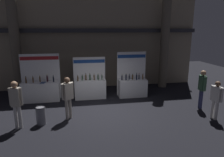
# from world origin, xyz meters

# --- Properties ---
(ground_plane) EXTENTS (26.62, 26.62, 0.00)m
(ground_plane) POSITION_xyz_m (0.00, 0.00, 0.00)
(ground_plane) COLOR black
(hall_colonnade) EXTENTS (13.31, 1.23, 6.52)m
(hall_colonnade) POSITION_xyz_m (0.00, 4.39, 3.24)
(hall_colonnade) COLOR gray
(hall_colonnade) RESTS_ON ground_plane
(exhibitor_booth_0) EXTENTS (1.97, 0.72, 2.43)m
(exhibitor_booth_0) POSITION_xyz_m (-2.97, 2.13, 0.62)
(exhibitor_booth_0) COLOR white
(exhibitor_booth_0) RESTS_ON ground_plane
(exhibitor_booth_1) EXTENTS (1.73, 0.66, 2.21)m
(exhibitor_booth_1) POSITION_xyz_m (-0.43, 2.16, 0.59)
(exhibitor_booth_1) COLOR white
(exhibitor_booth_1) RESTS_ON ground_plane
(exhibitor_booth_2) EXTENTS (1.62, 0.66, 2.46)m
(exhibitor_booth_2) POSITION_xyz_m (1.91, 2.06, 0.60)
(exhibitor_booth_2) COLOR white
(exhibitor_booth_2) RESTS_ON ground_plane
(trash_bin) EXTENTS (0.37, 0.37, 0.72)m
(trash_bin) POSITION_xyz_m (-2.56, -0.69, 0.36)
(trash_bin) COLOR slate
(trash_bin) RESTS_ON ground_plane
(visitor_0) EXTENTS (0.48, 0.28, 1.84)m
(visitor_0) POSITION_xyz_m (-3.34, -0.90, 1.10)
(visitor_0) COLOR silver
(visitor_0) RESTS_ON ground_plane
(visitor_1) EXTENTS (0.32, 0.54, 1.83)m
(visitor_1) POSITION_xyz_m (4.62, -0.22, 1.10)
(visitor_1) COLOR navy
(visitor_1) RESTS_ON ground_plane
(visitor_3) EXTENTS (0.30, 0.57, 1.62)m
(visitor_3) POSITION_xyz_m (4.47, -1.43, 0.96)
(visitor_3) COLOR silver
(visitor_3) RESTS_ON ground_plane
(visitor_5) EXTENTS (0.48, 0.46, 1.78)m
(visitor_5) POSITION_xyz_m (-1.51, -0.34, 1.08)
(visitor_5) COLOR #ADA393
(visitor_5) RESTS_ON ground_plane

